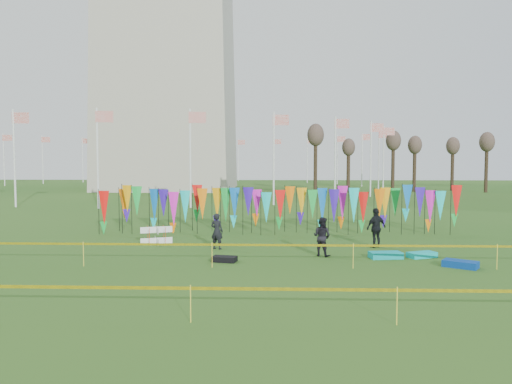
{
  "coord_description": "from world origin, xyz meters",
  "views": [
    {
      "loc": [
        0.04,
        -19.2,
        3.81
      ],
      "look_at": [
        -0.88,
        6.0,
        2.23
      ],
      "focal_mm": 35.0,
      "sensor_mm": 36.0,
      "label": 1
    }
  ],
  "objects_px": {
    "kite_bag_teal": "(422,255)",
    "kite_bag_black": "(224,259)",
    "person_right": "(376,228)",
    "kite_bag_blue": "(460,264)",
    "box_kite": "(156,235)",
    "person_mid": "(322,237)",
    "person_left": "(217,231)",
    "kite_bag_turquoise": "(386,255)"
  },
  "relations": [
    {
      "from": "person_mid",
      "to": "kite_bag_teal",
      "type": "relative_size",
      "value": 1.39
    },
    {
      "from": "person_mid",
      "to": "kite_bag_black",
      "type": "height_order",
      "value": "person_mid"
    },
    {
      "from": "kite_bag_teal",
      "to": "kite_bag_black",
      "type": "bearing_deg",
      "value": -171.79
    },
    {
      "from": "kite_bag_teal",
      "to": "box_kite",
      "type": "bearing_deg",
      "value": 166.17
    },
    {
      "from": "kite_bag_black",
      "to": "kite_bag_turquoise",
      "type": "bearing_deg",
      "value": 8.22
    },
    {
      "from": "box_kite",
      "to": "kite_bag_black",
      "type": "relative_size",
      "value": 0.91
    },
    {
      "from": "person_mid",
      "to": "kite_bag_teal",
      "type": "height_order",
      "value": "person_mid"
    },
    {
      "from": "box_kite",
      "to": "kite_bag_teal",
      "type": "distance_m",
      "value": 11.55
    },
    {
      "from": "person_right",
      "to": "kite_bag_teal",
      "type": "distance_m",
      "value": 2.73
    },
    {
      "from": "kite_bag_turquoise",
      "to": "kite_bag_teal",
      "type": "bearing_deg",
      "value": 8.19
    },
    {
      "from": "box_kite",
      "to": "kite_bag_teal",
      "type": "bearing_deg",
      "value": -13.83
    },
    {
      "from": "person_left",
      "to": "person_mid",
      "type": "height_order",
      "value": "person_mid"
    },
    {
      "from": "person_right",
      "to": "kite_bag_blue",
      "type": "height_order",
      "value": "person_right"
    },
    {
      "from": "box_kite",
      "to": "person_mid",
      "type": "xyz_separation_m",
      "value": [
        7.3,
        -2.58,
        0.37
      ]
    },
    {
      "from": "person_mid",
      "to": "person_right",
      "type": "relative_size",
      "value": 0.9
    },
    {
      "from": "person_left",
      "to": "kite_bag_turquoise",
      "type": "bearing_deg",
      "value": -172.04
    },
    {
      "from": "person_left",
      "to": "box_kite",
      "type": "bearing_deg",
      "value": 0.79
    },
    {
      "from": "person_mid",
      "to": "person_right",
      "type": "height_order",
      "value": "person_right"
    },
    {
      "from": "kite_bag_turquoise",
      "to": "kite_bag_blue",
      "type": "relative_size",
      "value": 1.07
    },
    {
      "from": "person_right",
      "to": "person_mid",
      "type": "bearing_deg",
      "value": 9.45
    },
    {
      "from": "kite_bag_turquoise",
      "to": "kite_bag_blue",
      "type": "height_order",
      "value": "kite_bag_turquoise"
    },
    {
      "from": "person_mid",
      "to": "person_right",
      "type": "xyz_separation_m",
      "value": [
        2.58,
        2.08,
        0.09
      ]
    },
    {
      "from": "person_mid",
      "to": "kite_bag_teal",
      "type": "distance_m",
      "value": 3.98
    },
    {
      "from": "person_mid",
      "to": "kite_bag_blue",
      "type": "height_order",
      "value": "person_mid"
    },
    {
      "from": "person_right",
      "to": "kite_bag_blue",
      "type": "bearing_deg",
      "value": 88.84
    },
    {
      "from": "person_right",
      "to": "person_left",
      "type": "bearing_deg",
      "value": -23.98
    },
    {
      "from": "person_left",
      "to": "kite_bag_teal",
      "type": "distance_m",
      "value": 8.48
    },
    {
      "from": "kite_bag_black",
      "to": "kite_bag_teal",
      "type": "bearing_deg",
      "value": 8.21
    },
    {
      "from": "person_left",
      "to": "kite_bag_black",
      "type": "bearing_deg",
      "value": 125.09
    },
    {
      "from": "kite_bag_turquoise",
      "to": "kite_bag_teal",
      "type": "height_order",
      "value": "kite_bag_turquoise"
    },
    {
      "from": "kite_bag_blue",
      "to": "kite_bag_teal",
      "type": "distance_m",
      "value": 1.99
    },
    {
      "from": "box_kite",
      "to": "person_right",
      "type": "relative_size",
      "value": 0.47
    },
    {
      "from": "kite_bag_black",
      "to": "kite_bag_teal",
      "type": "relative_size",
      "value": 0.8
    },
    {
      "from": "box_kite",
      "to": "kite_bag_turquoise",
      "type": "relative_size",
      "value": 0.66
    },
    {
      "from": "box_kite",
      "to": "person_mid",
      "type": "height_order",
      "value": "person_mid"
    },
    {
      "from": "person_left",
      "to": "person_right",
      "type": "bearing_deg",
      "value": -151.83
    },
    {
      "from": "box_kite",
      "to": "kite_bag_blue",
      "type": "distance_m",
      "value": 12.89
    },
    {
      "from": "person_left",
      "to": "kite_bag_black",
      "type": "relative_size",
      "value": 1.73
    },
    {
      "from": "kite_bag_blue",
      "to": "kite_bag_teal",
      "type": "bearing_deg",
      "value": 115.15
    },
    {
      "from": "kite_bag_turquoise",
      "to": "kite_bag_teal",
      "type": "xyz_separation_m",
      "value": [
        1.46,
        0.21,
        -0.02
      ]
    },
    {
      "from": "person_mid",
      "to": "kite_bag_black",
      "type": "relative_size",
      "value": 1.75
    },
    {
      "from": "kite_bag_blue",
      "to": "person_mid",
      "type": "bearing_deg",
      "value": 157.47
    }
  ]
}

